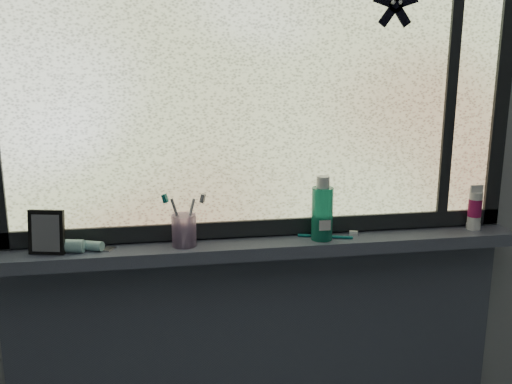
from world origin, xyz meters
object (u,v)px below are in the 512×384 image
object	(u,v)px
toothbrush_cup	(184,230)
mouthwash_bottle	(322,208)
cream_tube	(475,206)
vanity_mirror	(46,232)

from	to	relation	value
toothbrush_cup	mouthwash_bottle	size ratio (longest dim) A/B	0.58
mouthwash_bottle	cream_tube	xyz separation A→B (m)	(0.52, 0.02, -0.02)
toothbrush_cup	vanity_mirror	bearing A→B (deg)	-179.57
vanity_mirror	toothbrush_cup	xyz separation A→B (m)	(0.39, 0.00, -0.02)
vanity_mirror	cream_tube	world-z (taller)	cream_tube
toothbrush_cup	cream_tube	xyz separation A→B (m)	(0.94, 0.01, 0.03)
vanity_mirror	cream_tube	bearing A→B (deg)	13.66
vanity_mirror	toothbrush_cup	world-z (taller)	vanity_mirror
toothbrush_cup	mouthwash_bottle	distance (m)	0.43
cream_tube	toothbrush_cup	bearing A→B (deg)	-179.41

